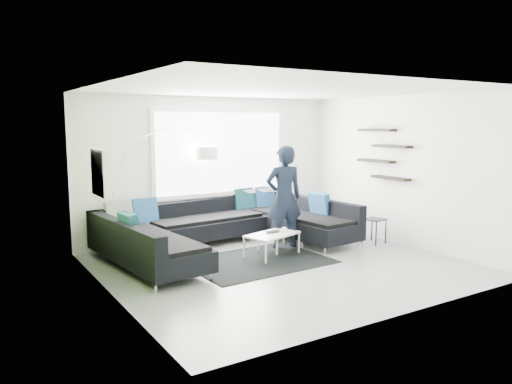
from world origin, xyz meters
TOP-DOWN VIEW (x-y plane):
  - ground at (0.00, 0.00)m, footprint 5.50×5.50m
  - room_shell at (0.04, 0.21)m, footprint 5.54×5.04m
  - sectional_sofa at (-0.28, 1.21)m, footprint 4.49×3.04m
  - rug at (-0.24, 0.39)m, footprint 2.36×1.76m
  - coffee_table at (0.35, 0.68)m, footprint 1.36×1.02m
  - arc_lamp at (-2.09, 2.16)m, footprint 2.09×0.80m
  - side_table at (2.33, 0.28)m, footprint 0.41×0.41m
  - person at (0.69, 0.94)m, footprint 0.90×0.77m
  - laptop at (0.23, 0.59)m, footprint 0.34×0.26m

SIDE VIEW (x-z plane):
  - ground at x=0.00m, z-range 0.00..0.00m
  - rug at x=-0.24m, z-range 0.00..0.01m
  - coffee_table at x=0.35m, z-range 0.00..0.40m
  - side_table at x=2.33m, z-range 0.00..0.48m
  - sectional_sofa at x=-0.28m, z-range -0.05..0.86m
  - laptop at x=0.23m, z-range 0.40..0.42m
  - person at x=0.69m, z-range 0.00..1.88m
  - arc_lamp at x=-2.09m, z-range 0.00..2.20m
  - room_shell at x=0.04m, z-range 0.40..3.22m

